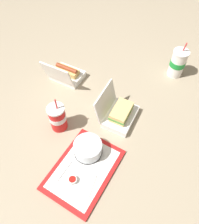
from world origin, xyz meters
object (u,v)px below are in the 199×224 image
object	(u,v)px
soda_cup_left	(178,63)
plastic_fork	(64,170)
clamshell_hotdog_left	(66,74)
clamshell_sandwich_front	(119,114)
cake_container	(88,148)
ketchup_cup	(73,180)
food_tray	(84,169)
soda_cup_back	(58,118)

from	to	relation	value
soda_cup_left	plastic_fork	bearing A→B (deg)	166.27
clamshell_hotdog_left	clamshell_sandwich_front	xyz separation A→B (m)	(-0.11, -0.43, 0.00)
cake_container	clamshell_sandwich_front	size ratio (longest dim) A/B	0.65
ketchup_cup	clamshell_sandwich_front	size ratio (longest dim) A/B	0.19
clamshell_sandwich_front	soda_cup_left	bearing A→B (deg)	-16.09
food_tray	clamshell_hotdog_left	distance (m)	0.63
soda_cup_left	ketchup_cup	bearing A→B (deg)	170.34
cake_container	clamshell_hotdog_left	distance (m)	0.55
plastic_fork	soda_cup_back	world-z (taller)	soda_cup_back
soda_cup_back	soda_cup_left	xyz separation A→B (m)	(0.71, -0.40, 0.01)
clamshell_sandwich_front	food_tray	bearing A→B (deg)	179.50
cake_container	clamshell_hotdog_left	size ratio (longest dim) A/B	0.70
ketchup_cup	clamshell_hotdog_left	xyz separation A→B (m)	(0.53, 0.42, 0.01)
ketchup_cup	soda_cup_left	xyz separation A→B (m)	(0.93, -0.16, 0.06)
plastic_fork	soda_cup_back	bearing A→B (deg)	42.65
cake_container	ketchup_cup	size ratio (longest dim) A/B	3.50
ketchup_cup	plastic_fork	distance (m)	0.07
cake_container	clamshell_sandwich_front	world-z (taller)	clamshell_sandwich_front
soda_cup_left	clamshell_sandwich_front	bearing A→B (deg)	163.91
clamshell_hotdog_left	soda_cup_back	size ratio (longest dim) A/B	0.92
clamshell_sandwich_front	plastic_fork	bearing A→B (deg)	169.26
plastic_fork	cake_container	bearing A→B (deg)	-16.59
plastic_fork	clamshell_hotdog_left	xyz separation A→B (m)	(0.51, 0.36, 0.03)
ketchup_cup	soda_cup_back	xyz separation A→B (m)	(0.22, 0.24, 0.05)
ketchup_cup	soda_cup_left	world-z (taller)	soda_cup_left
ketchup_cup	clamshell_sandwich_front	bearing A→B (deg)	-1.75
plastic_fork	clamshell_hotdog_left	distance (m)	0.63
ketchup_cup	clamshell_hotdog_left	world-z (taller)	clamshell_hotdog_left
ketchup_cup	soda_cup_back	bearing A→B (deg)	47.82
ketchup_cup	soda_cup_back	world-z (taller)	soda_cup_back
ketchup_cup	clamshell_sandwich_front	world-z (taller)	clamshell_sandwich_front
cake_container	ketchup_cup	xyz separation A→B (m)	(-0.16, -0.02, -0.02)
plastic_fork	soda_cup_back	xyz separation A→B (m)	(0.20, 0.17, 0.07)
food_tray	plastic_fork	distance (m)	0.09
food_tray	clamshell_sandwich_front	distance (m)	0.35
cake_container	plastic_fork	world-z (taller)	cake_container
cake_container	ketchup_cup	bearing A→B (deg)	-173.11
ketchup_cup	plastic_fork	world-z (taller)	ketchup_cup
ketchup_cup	cake_container	bearing A→B (deg)	6.89
food_tray	soda_cup_left	xyz separation A→B (m)	(0.85, -0.15, 0.08)
food_tray	plastic_fork	xyz separation A→B (m)	(-0.05, 0.07, 0.01)
food_tray	clamshell_hotdog_left	bearing A→B (deg)	43.05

